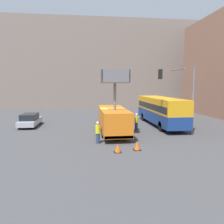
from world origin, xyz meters
TOP-DOWN VIEW (x-y plane):
  - ground_plane at (0.00, 0.00)m, footprint 120.00×120.00m
  - building_backdrop_far at (0.00, 28.80)m, footprint 44.00×10.00m
  - utility_truck at (0.06, -0.76)m, footprint 2.45×7.39m
  - city_bus at (6.24, 3.62)m, footprint 2.52×11.33m
  - traffic_light_pole at (6.50, -1.52)m, footprint 3.54×3.29m
  - road_worker_near_truck at (-1.60, -3.87)m, footprint 0.38×0.38m
  - road_worker_directing at (2.73, 0.94)m, footprint 0.38×0.38m
  - traffic_cone_near_truck at (-0.35, -6.46)m, footprint 0.53×0.53m
  - traffic_cone_mid_road at (1.14, -6.08)m, footprint 0.55×0.55m
  - parked_car_curbside at (-8.95, 4.55)m, footprint 1.84×4.72m

SIDE VIEW (x-z plane):
  - ground_plane at x=0.00m, z-range 0.00..0.00m
  - traffic_cone_near_truck at x=-0.35m, z-range -0.02..0.58m
  - traffic_cone_mid_road at x=1.14m, z-range -0.02..0.60m
  - parked_car_curbside at x=-8.95m, z-range 0.01..1.50m
  - road_worker_near_truck at x=-1.60m, z-range 0.00..1.80m
  - road_worker_directing at x=2.73m, z-range 0.00..1.80m
  - utility_truck at x=0.06m, z-range -1.47..4.57m
  - city_bus at x=6.24m, z-range 0.28..3.57m
  - traffic_light_pole at x=6.50m, z-range 1.12..7.60m
  - building_backdrop_far at x=0.00m, z-range 0.00..18.41m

